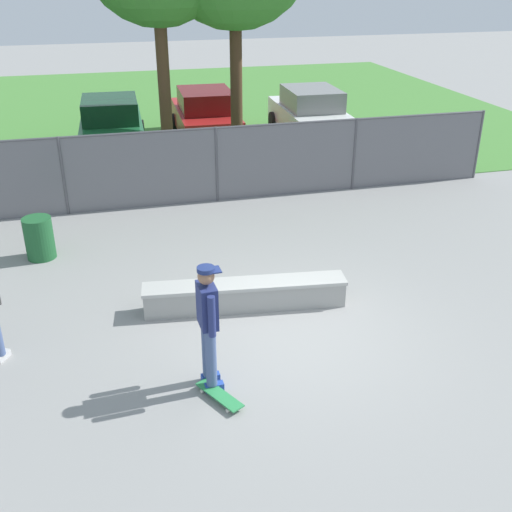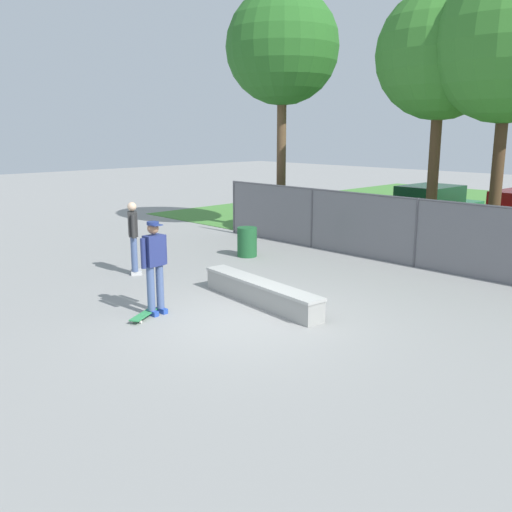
{
  "view_description": "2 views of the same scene",
  "coord_description": "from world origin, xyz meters",
  "px_view_note": "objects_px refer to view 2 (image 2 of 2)",
  "views": [
    {
      "loc": [
        -2.58,
        -7.74,
        5.3
      ],
      "look_at": [
        -0.31,
        1.13,
        0.87
      ],
      "focal_mm": 42.75,
      "sensor_mm": 36.0,
      "label": 1
    },
    {
      "loc": [
        7.41,
        -6.93,
        3.54
      ],
      "look_at": [
        -0.08,
        0.39,
        1.19
      ],
      "focal_mm": 39.4,
      "sensor_mm": 36.0,
      "label": 2
    }
  ],
  "objects_px": {
    "tree_near_left": "(282,48)",
    "bystander": "(133,235)",
    "trash_bin": "(247,242)",
    "tree_mid": "(509,45)",
    "car_green": "(431,209)",
    "concrete_ledge": "(261,292)",
    "skateboard": "(144,315)",
    "skateboarder": "(154,263)",
    "tree_near_right": "(441,55)"
  },
  "relations": [
    {
      "from": "tree_mid",
      "to": "bystander",
      "type": "xyz_separation_m",
      "value": [
        -5.5,
        -8.02,
        -4.67
      ]
    },
    {
      "from": "tree_near_left",
      "to": "trash_bin",
      "type": "relative_size",
      "value": 9.7
    },
    {
      "from": "tree_near_left",
      "to": "tree_near_right",
      "type": "relative_size",
      "value": 1.09
    },
    {
      "from": "skateboarder",
      "to": "tree_near_left",
      "type": "xyz_separation_m",
      "value": [
        -4.63,
        8.5,
        5.19
      ]
    },
    {
      "from": "tree_mid",
      "to": "bystander",
      "type": "bearing_deg",
      "value": -124.46
    },
    {
      "from": "concrete_ledge",
      "to": "skateboard",
      "type": "bearing_deg",
      "value": -111.57
    },
    {
      "from": "tree_near_right",
      "to": "tree_mid",
      "type": "height_order",
      "value": "tree_mid"
    },
    {
      "from": "concrete_ledge",
      "to": "tree_near_left",
      "type": "bearing_deg",
      "value": 130.41
    },
    {
      "from": "skateboard",
      "to": "tree_mid",
      "type": "distance_m",
      "value": 11.52
    },
    {
      "from": "tree_mid",
      "to": "bystander",
      "type": "relative_size",
      "value": 4.24
    },
    {
      "from": "concrete_ledge",
      "to": "car_green",
      "type": "distance_m",
      "value": 10.31
    },
    {
      "from": "tree_near_right",
      "to": "trash_bin",
      "type": "height_order",
      "value": "tree_near_right"
    },
    {
      "from": "skateboard",
      "to": "bystander",
      "type": "distance_m",
      "value": 3.63
    },
    {
      "from": "skateboarder",
      "to": "tree_mid",
      "type": "xyz_separation_m",
      "value": [
        2.52,
        9.43,
        4.65
      ]
    },
    {
      "from": "bystander",
      "to": "skateboarder",
      "type": "bearing_deg",
      "value": -25.32
    },
    {
      "from": "concrete_ledge",
      "to": "car_green",
      "type": "bearing_deg",
      "value": 99.73
    },
    {
      "from": "skateboarder",
      "to": "concrete_ledge",
      "type": "bearing_deg",
      "value": 63.66
    },
    {
      "from": "tree_near_right",
      "to": "skateboard",
      "type": "bearing_deg",
      "value": -93.23
    },
    {
      "from": "tree_near_right",
      "to": "tree_mid",
      "type": "distance_m",
      "value": 1.91
    },
    {
      "from": "skateboarder",
      "to": "tree_near_right",
      "type": "distance_m",
      "value": 10.55
    },
    {
      "from": "tree_near_left",
      "to": "tree_mid",
      "type": "xyz_separation_m",
      "value": [
        7.15,
        0.92,
        -0.54
      ]
    },
    {
      "from": "tree_near_left",
      "to": "tree_mid",
      "type": "distance_m",
      "value": 7.23
    },
    {
      "from": "car_green",
      "to": "concrete_ledge",
      "type": "bearing_deg",
      "value": -80.27
    },
    {
      "from": "skateboarder",
      "to": "tree_near_right",
      "type": "relative_size",
      "value": 0.25
    },
    {
      "from": "tree_near_right",
      "to": "bystander",
      "type": "xyz_separation_m",
      "value": [
        -3.59,
        -8.07,
        -4.61
      ]
    },
    {
      "from": "concrete_ledge",
      "to": "tree_near_right",
      "type": "height_order",
      "value": "tree_near_right"
    },
    {
      "from": "concrete_ledge",
      "to": "skateboard",
      "type": "distance_m",
      "value": 2.45
    },
    {
      "from": "concrete_ledge",
      "to": "tree_mid",
      "type": "height_order",
      "value": "tree_mid"
    },
    {
      "from": "tree_near_right",
      "to": "trash_bin",
      "type": "bearing_deg",
      "value": -123.88
    },
    {
      "from": "concrete_ledge",
      "to": "trash_bin",
      "type": "height_order",
      "value": "trash_bin"
    },
    {
      "from": "trash_bin",
      "to": "tree_near_left",
      "type": "bearing_deg",
      "value": 120.1
    },
    {
      "from": "skateboard",
      "to": "trash_bin",
      "type": "xyz_separation_m",
      "value": [
        -2.56,
        5.17,
        0.35
      ]
    },
    {
      "from": "skateboard",
      "to": "tree_near_right",
      "type": "bearing_deg",
      "value": 86.77
    },
    {
      "from": "tree_near_left",
      "to": "trash_bin",
      "type": "height_order",
      "value": "tree_near_left"
    },
    {
      "from": "tree_mid",
      "to": "trash_bin",
      "type": "bearing_deg",
      "value": -137.58
    },
    {
      "from": "skateboard",
      "to": "tree_near_right",
      "type": "height_order",
      "value": "tree_near_right"
    },
    {
      "from": "tree_near_right",
      "to": "tree_mid",
      "type": "xyz_separation_m",
      "value": [
        1.91,
        -0.05,
        0.06
      ]
    },
    {
      "from": "skateboarder",
      "to": "tree_near_left",
      "type": "bearing_deg",
      "value": 118.56
    },
    {
      "from": "skateboarder",
      "to": "tree_mid",
      "type": "height_order",
      "value": "tree_mid"
    },
    {
      "from": "concrete_ledge",
      "to": "skateboard",
      "type": "height_order",
      "value": "concrete_ledge"
    },
    {
      "from": "skateboarder",
      "to": "bystander",
      "type": "distance_m",
      "value": 3.29
    },
    {
      "from": "trash_bin",
      "to": "tree_mid",
      "type": "bearing_deg",
      "value": 42.42
    },
    {
      "from": "concrete_ledge",
      "to": "bystander",
      "type": "bearing_deg",
      "value": -172.32
    },
    {
      "from": "tree_near_left",
      "to": "car_green",
      "type": "relative_size",
      "value": 1.92
    },
    {
      "from": "skateboarder",
      "to": "skateboard",
      "type": "bearing_deg",
      "value": -79.51
    },
    {
      "from": "bystander",
      "to": "tree_near_left",
      "type": "bearing_deg",
      "value": 103.1
    },
    {
      "from": "car_green",
      "to": "bystander",
      "type": "relative_size",
      "value": 2.34
    },
    {
      "from": "tree_mid",
      "to": "car_green",
      "type": "xyz_separation_m",
      "value": [
        -3.3,
        2.65,
        -4.84
      ]
    },
    {
      "from": "tree_near_left",
      "to": "bystander",
      "type": "relative_size",
      "value": 4.48
    },
    {
      "from": "skateboard",
      "to": "tree_near_left",
      "type": "relative_size",
      "value": 0.1
    }
  ]
}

